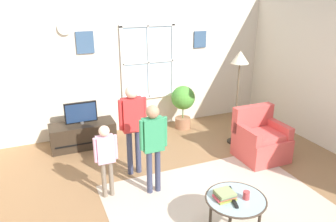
# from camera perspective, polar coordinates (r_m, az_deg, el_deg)

# --- Properties ---
(ground_plane) EXTENTS (6.53, 6.14, 0.02)m
(ground_plane) POSITION_cam_1_polar(r_m,az_deg,el_deg) (4.72, 4.38, -15.32)
(ground_plane) COLOR olive
(back_wall) EXTENTS (5.93, 0.17, 2.69)m
(back_wall) POSITION_cam_1_polar(r_m,az_deg,el_deg) (6.62, -6.51, 8.07)
(back_wall) COLOR beige
(back_wall) RESTS_ON ground_plane
(area_rug) EXTENTS (2.91, 2.21, 0.01)m
(area_rug) POSITION_cam_1_polar(r_m,az_deg,el_deg) (4.65, 8.95, -15.94)
(area_rug) COLOR #C6B29E
(area_rug) RESTS_ON ground_plane
(tv_stand) EXTENTS (1.17, 0.49, 0.45)m
(tv_stand) POSITION_cam_1_polar(r_m,az_deg,el_deg) (6.25, -14.65, -4.07)
(tv_stand) COLOR #2D2319
(tv_stand) RESTS_ON ground_plane
(television) EXTENTS (0.57, 0.08, 0.41)m
(television) POSITION_cam_1_polar(r_m,az_deg,el_deg) (6.09, -15.01, -0.28)
(television) COLOR #4C4C4C
(television) RESTS_ON tv_stand
(armchair) EXTENTS (0.76, 0.74, 0.87)m
(armchair) POSITION_cam_1_polar(r_m,az_deg,el_deg) (5.83, 15.83, -4.92)
(armchair) COLOR #D14C47
(armchair) RESTS_ON ground_plane
(coffee_table) EXTENTS (0.72, 0.72, 0.46)m
(coffee_table) POSITION_cam_1_polar(r_m,az_deg,el_deg) (4.03, 11.75, -15.09)
(coffee_table) COLOR #99B2B7
(coffee_table) RESTS_ON ground_plane
(book_stack) EXTENTS (0.26, 0.20, 0.09)m
(book_stack) POSITION_cam_1_polar(r_m,az_deg,el_deg) (3.96, 9.90, -14.28)
(book_stack) COLOR #9CA840
(book_stack) RESTS_ON coffee_table
(cup) EXTENTS (0.08, 0.08, 0.10)m
(cup) POSITION_cam_1_polar(r_m,az_deg,el_deg) (4.01, 13.54, -14.13)
(cup) COLOR #BF3F3F
(cup) RESTS_ON coffee_table
(remote_near_books) EXTENTS (0.08, 0.15, 0.02)m
(remote_near_books) POSITION_cam_1_polar(r_m,az_deg,el_deg) (4.13, 10.89, -13.40)
(remote_near_books) COLOR black
(remote_near_books) RESTS_ON coffee_table
(remote_near_cup) EXTENTS (0.08, 0.15, 0.02)m
(remote_near_cup) POSITION_cam_1_polar(r_m,az_deg,el_deg) (3.91, 11.68, -15.64)
(remote_near_cup) COLOR black
(remote_near_cup) RESTS_ON coffee_table
(person_green_shirt) EXTENTS (0.40, 0.18, 1.32)m
(person_green_shirt) POSITION_cam_1_polar(r_m,az_deg,el_deg) (4.46, -2.63, -5.02)
(person_green_shirt) COLOR #333851
(person_green_shirt) RESTS_ON ground_plane
(person_red_shirt) EXTENTS (0.44, 0.20, 1.45)m
(person_red_shirt) POSITION_cam_1_polar(r_m,az_deg,el_deg) (4.93, -6.19, -1.55)
(person_red_shirt) COLOR #333851
(person_red_shirt) RESTS_ON ground_plane
(person_pink_shirt) EXTENTS (0.32, 0.15, 1.08)m
(person_pink_shirt) POSITION_cam_1_polar(r_m,az_deg,el_deg) (4.50, -10.84, -7.29)
(person_pink_shirt) COLOR #726656
(person_pink_shirt) RESTS_ON ground_plane
(potted_plant_by_window) EXTENTS (0.49, 0.49, 0.91)m
(potted_plant_by_window) POSITION_cam_1_polar(r_m,az_deg,el_deg) (6.76, 2.65, 1.59)
(potted_plant_by_window) COLOR #9E6B4C
(potted_plant_by_window) RESTS_ON ground_plane
(floor_lamp) EXTENTS (0.32, 0.32, 1.75)m
(floor_lamp) POSITION_cam_1_polar(r_m,az_deg,el_deg) (5.95, 12.39, 7.55)
(floor_lamp) COLOR black
(floor_lamp) RESTS_ON ground_plane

